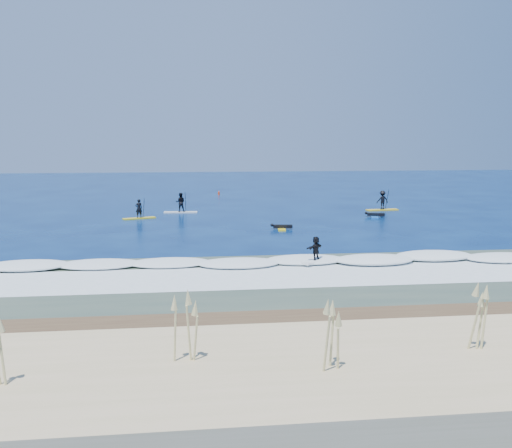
{
  "coord_description": "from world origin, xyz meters",
  "views": [
    {
      "loc": [
        -5.8,
        -42.26,
        7.36
      ],
      "look_at": [
        -0.6,
        1.7,
        0.6
      ],
      "focal_mm": 40.0,
      "sensor_mm": 36.0,
      "label": 1
    }
  ],
  "objects": [
    {
      "name": "prone_paddler_far",
      "position": [
        11.39,
        8.63,
        0.17
      ],
      "size": [
        1.83,
        2.41,
        0.49
      ],
      "rotation": [
        0.0,
        0.0,
        1.27
      ],
      "color": "blue",
      "rests_on": "ground"
    },
    {
      "name": "sup_paddler_right",
      "position": [
        13.7,
        13.31,
        0.91
      ],
      "size": [
        3.39,
        1.24,
        2.33
      ],
      "rotation": [
        0.0,
        0.0,
        0.13
      ],
      "color": "yellow",
      "rests_on": "ground"
    },
    {
      "name": "wave_surfer",
      "position": [
        1.47,
        -10.39,
        0.86
      ],
      "size": [
        2.0,
        1.79,
        1.53
      ],
      "rotation": [
        0.0,
        0.0,
        0.69
      ],
      "color": "white",
      "rests_on": "breaking_wave"
    },
    {
      "name": "sup_paddler_center",
      "position": [
        -6.63,
        13.81,
        0.86
      ],
      "size": [
        3.31,
        1.03,
        2.29
      ],
      "rotation": [
        0.0,
        0.0,
        -0.07
      ],
      "color": "silver",
      "rests_on": "ground"
    },
    {
      "name": "prone_paddler_near",
      "position": [
        1.6,
        2.63,
        0.16
      ],
      "size": [
        1.79,
        2.3,
        0.47
      ],
      "rotation": [
        0.0,
        0.0,
        1.46
      ],
      "color": "yellow",
      "rests_on": "ground"
    },
    {
      "name": "dune_grass",
      "position": [
        0.0,
        -27.0,
        1.85
      ],
      "size": [
        40.0,
        4.0,
        1.7
      ],
      "primitive_type": null,
      "color": "#D0C380",
      "rests_on": "dune"
    },
    {
      "name": "breaking_wave",
      "position": [
        0.0,
        -10.0,
        0.0
      ],
      "size": [
        40.0,
        6.0,
        0.3
      ],
      "primitive_type": "cube",
      "color": "white",
      "rests_on": "ground"
    },
    {
      "name": "sup_paddler_left",
      "position": [
        -10.34,
        10.01,
        0.65
      ],
      "size": [
        3.02,
        1.73,
        2.07
      ],
      "rotation": [
        0.0,
        0.0,
        0.36
      ],
      "color": "yellow",
      "rests_on": "ground"
    },
    {
      "name": "whitewater",
      "position": [
        0.0,
        -13.0,
        0.0
      ],
      "size": [
        34.0,
        5.0,
        0.02
      ],
      "primitive_type": "cube",
      "color": "silver",
      "rests_on": "ground"
    },
    {
      "name": "ground",
      "position": [
        0.0,
        0.0,
        0.0
      ],
      "size": [
        160.0,
        160.0,
        0.0
      ],
      "primitive_type": "plane",
      "color": "#031642",
      "rests_on": "ground"
    },
    {
      "name": "wet_sand_strip",
      "position": [
        0.0,
        -21.5,
        0.0
      ],
      "size": [
        90.0,
        5.0,
        0.08
      ],
      "primitive_type": "cube",
      "color": "#4A3222",
      "rests_on": "ground"
    },
    {
      "name": "marker_buoy",
      "position": [
        -1.99,
        30.55,
        0.26
      ],
      "size": [
        0.25,
        0.25,
        0.6
      ],
      "rotation": [
        0.0,
        0.0,
        0.39
      ],
      "color": "#F43C15",
      "rests_on": "ground"
    },
    {
      "name": "shallow_water",
      "position": [
        0.0,
        -14.0,
        0.01
      ],
      "size": [
        90.0,
        13.0,
        0.01
      ],
      "primitive_type": "cube",
      "color": "#334639",
      "rests_on": "ground"
    },
    {
      "name": "dune",
      "position": [
        0.0,
        -27.0,
        0.0
      ],
      "size": [
        90.0,
        7.0,
        2.0
      ],
      "primitive_type": "cube",
      "color": "tan",
      "rests_on": "ground"
    }
  ]
}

